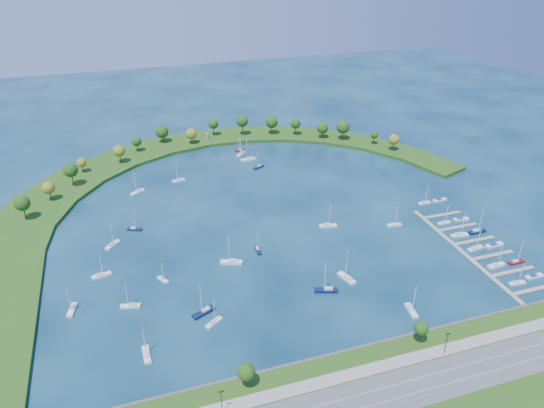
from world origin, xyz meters
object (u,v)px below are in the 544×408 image
object	(u,v)px
moored_boat_18	(179,180)
docked_boat_1	(534,276)
moored_boat_8	(240,150)
docked_boat_11	(440,200)
moored_boat_5	(241,153)
moored_boat_14	(326,290)
dock_system	(475,249)
moored_boat_12	(259,167)
moored_boat_13	(258,249)
docked_boat_7	(477,231)
moored_boat_4	(411,310)
docked_boat_2	(496,265)
moored_boat_16	(204,311)
docked_boat_4	(475,248)
moored_boat_7	(347,278)
moored_boat_20	(232,262)
docked_boat_8	(444,222)
moored_boat_9	(72,309)
moored_boat_21	(394,224)
moored_boat_0	(163,279)
moored_boat_1	(248,159)
moored_boat_2	(138,192)
moored_boat_3	(214,322)
moored_boat_11	(328,225)
docked_boat_9	(461,219)
moored_boat_10	(131,305)
docked_boat_6	(459,235)
moored_boat_17	(113,244)
docked_boat_5	(494,245)
docked_boat_0	(517,282)
moored_boat_19	(147,354)
docked_boat_3	(516,261)
harbor_tower	(208,136)
moored_boat_15	(134,229)
moored_boat_6	(101,275)
docked_boat_10	(424,202)

from	to	relation	value
moored_boat_18	docked_boat_1	world-z (taller)	moored_boat_18
moored_boat_8	docked_boat_11	world-z (taller)	moored_boat_8
moored_boat_5	moored_boat_14	world-z (taller)	moored_boat_14
dock_system	moored_boat_12	distance (m)	140.66
moored_boat_13	docked_boat_7	size ratio (longest dim) A/B	0.76
moored_boat_4	docked_boat_2	size ratio (longest dim) A/B	1.00
moored_boat_16	docked_boat_4	xyz separation A→B (m)	(131.71, 4.91, -0.06)
moored_boat_7	docked_boat_11	distance (m)	94.58
dock_system	moored_boat_18	xyz separation A→B (m)	(-122.99, 117.69, 0.54)
moored_boat_20	docked_boat_8	size ratio (longest dim) A/B	1.39
moored_boat_9	moored_boat_14	size ratio (longest dim) A/B	0.84
moored_boat_9	moored_boat_21	size ratio (longest dim) A/B	1.13
dock_system	moored_boat_0	size ratio (longest dim) A/B	8.95
moored_boat_1	docked_boat_2	bearing A→B (deg)	113.60
moored_boat_2	moored_boat_3	size ratio (longest dim) A/B	1.17
dock_system	moored_boat_3	xyz separation A→B (m)	(-129.00, -11.48, 0.54)
moored_boat_4	docked_boat_4	xyz separation A→B (m)	(52.85, 29.33, -0.02)
moored_boat_0	moored_boat_11	world-z (taller)	moored_boat_11
moored_boat_8	docked_boat_9	xyz separation A→B (m)	(86.82, -125.08, -0.24)
moored_boat_7	moored_boat_14	size ratio (longest dim) A/B	0.98
moored_boat_9	moored_boat_18	bearing A→B (deg)	163.66
moored_boat_8	moored_boat_10	bearing A→B (deg)	92.96
moored_boat_3	docked_boat_2	bearing A→B (deg)	-35.10
docked_boat_1	docked_boat_6	distance (m)	39.95
moored_boat_11	moored_boat_17	world-z (taller)	moored_boat_11
moored_boat_10	moored_boat_3	bearing A→B (deg)	159.92
docked_boat_5	docked_boat_9	size ratio (longest dim) A/B	1.11
docked_boat_7	dock_system	bearing A→B (deg)	-132.18
moored_boat_8	docked_boat_0	xyz separation A→B (m)	(76.37, -178.31, 0.01)
moored_boat_0	moored_boat_13	size ratio (longest dim) A/B	0.87
moored_boat_14	moored_boat_0	bearing A→B (deg)	-5.80
moored_boat_2	moored_boat_13	size ratio (longest dim) A/B	1.27
moored_boat_9	moored_boat_13	size ratio (longest dim) A/B	1.15
docked_boat_5	moored_boat_19	bearing A→B (deg)	-176.03
moored_boat_0	moored_boat_11	size ratio (longest dim) A/B	0.70
moored_boat_5	moored_boat_11	bearing A→B (deg)	56.86
moored_boat_19	docked_boat_7	world-z (taller)	docked_boat_7
moored_boat_4	docked_boat_7	distance (m)	75.85
moored_boat_1	docked_boat_4	distance (m)	153.75
moored_boat_1	moored_boat_0	bearing A→B (deg)	55.18
moored_boat_4	docked_boat_3	bearing A→B (deg)	110.60
harbor_tower	moored_boat_2	distance (m)	86.01
docked_boat_6	docked_boat_7	distance (m)	10.49
docked_boat_3	moored_boat_8	bearing A→B (deg)	116.40
moored_boat_19	docked_boat_0	size ratio (longest dim) A/B	1.20
moored_boat_7	moored_boat_19	bearing A→B (deg)	85.17
moored_boat_10	docked_boat_1	world-z (taller)	moored_boat_10
docked_boat_11	moored_boat_15	bearing A→B (deg)	169.29
moored_boat_6	docked_boat_10	xyz separation A→B (m)	(172.29, 14.18, -0.05)
docked_boat_8	moored_boat_18	bearing A→B (deg)	141.17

